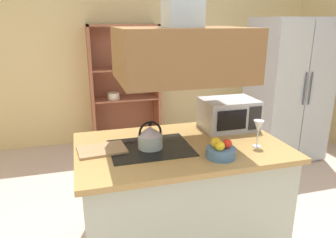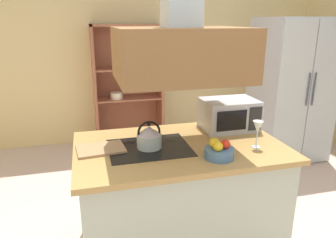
% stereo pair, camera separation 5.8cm
% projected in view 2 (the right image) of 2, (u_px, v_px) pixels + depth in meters
% --- Properties ---
extents(wall_back, '(6.00, 0.12, 2.70)m').
position_uv_depth(wall_back, '(131.00, 52.00, 4.77)').
color(wall_back, '#E4C785').
rests_on(wall_back, ground).
extents(kitchen_island, '(1.57, 0.99, 0.90)m').
position_uv_depth(kitchen_island, '(179.00, 196.00, 2.56)').
color(kitchen_island, '#B4BBA4').
rests_on(kitchen_island, ground).
extents(range_hood, '(0.90, 0.70, 1.30)m').
position_uv_depth(range_hood, '(181.00, 36.00, 2.18)').
color(range_hood, brown).
extents(refrigerator, '(0.90, 0.78, 1.84)m').
position_uv_depth(refrigerator, '(291.00, 90.00, 4.19)').
color(refrigerator, '#B8BAC2').
rests_on(refrigerator, ground).
extents(dish_cabinet, '(0.99, 0.40, 1.75)m').
position_uv_depth(dish_cabinet, '(128.00, 93.00, 4.72)').
color(dish_cabinet, '#9B573C').
rests_on(dish_cabinet, ground).
extents(kettle, '(0.18, 0.18, 0.21)m').
position_uv_depth(kettle, '(149.00, 137.00, 2.34)').
color(kettle, '#B1BFB6').
rests_on(kettle, kitchen_island).
extents(cutting_board, '(0.36, 0.27, 0.02)m').
position_uv_depth(cutting_board, '(101.00, 149.00, 2.32)').
color(cutting_board, '#A57F53').
rests_on(cutting_board, kitchen_island).
extents(microwave, '(0.46, 0.35, 0.26)m').
position_uv_depth(microwave, '(229.00, 114.00, 2.75)').
color(microwave, '#B7BABF').
rests_on(microwave, kitchen_island).
extents(wine_glass_on_counter, '(0.08, 0.08, 0.21)m').
position_uv_depth(wine_glass_on_counter, '(258.00, 128.00, 2.33)').
color(wine_glass_on_counter, silver).
rests_on(wine_glass_on_counter, kitchen_island).
extents(fruit_bowl, '(0.21, 0.21, 0.14)m').
position_uv_depth(fruit_bowl, '(219.00, 151.00, 2.18)').
color(fruit_bowl, '#4C7299').
rests_on(fruit_bowl, kitchen_island).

